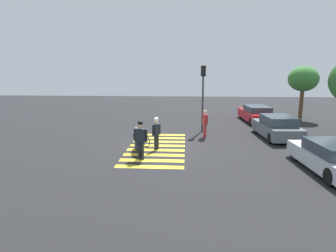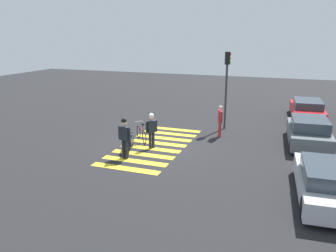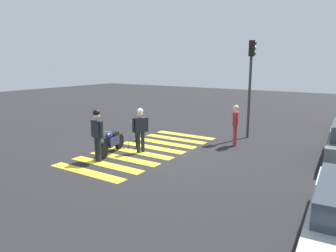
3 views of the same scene
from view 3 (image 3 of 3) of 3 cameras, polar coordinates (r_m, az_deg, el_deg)
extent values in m
plane|color=#232326|center=(12.88, -4.00, -4.29)|extent=(60.00, 60.00, 0.00)
cylinder|color=black|center=(11.89, -11.57, -4.33)|extent=(0.62, 0.31, 0.60)
cylinder|color=black|center=(13.13, -8.72, -2.74)|extent=(0.62, 0.31, 0.60)
cube|color=#1E234C|center=(12.50, -10.00, -2.64)|extent=(0.85, 0.51, 0.36)
ellipsoid|color=#1E234C|center=(12.24, -10.51, -1.66)|extent=(0.53, 0.37, 0.24)
cube|color=black|center=(12.62, -9.65, -1.38)|extent=(0.49, 0.36, 0.12)
cylinder|color=#A5A5AD|center=(11.79, -11.53, -0.95)|extent=(0.22, 0.60, 0.04)
torus|color=black|center=(14.30, -5.81, -1.37)|extent=(0.54, 0.46, 0.67)
torus|color=black|center=(13.23, -5.71, -2.41)|extent=(0.54, 0.46, 0.67)
cylinder|color=maroon|center=(13.70, -5.78, -0.73)|extent=(0.68, 0.58, 0.04)
cylinder|color=maroon|center=(13.35, -5.77, -0.31)|extent=(0.05, 0.05, 0.34)
cube|color=black|center=(13.31, -5.78, 0.45)|extent=(0.22, 0.21, 0.06)
cylinder|color=#99999E|center=(14.07, -5.85, 0.91)|extent=(0.32, 0.37, 0.03)
cylinder|color=#1E232D|center=(12.51, -4.52, -2.86)|extent=(0.14, 0.14, 0.81)
cylinder|color=#1E232D|center=(12.46, -5.31, -2.94)|extent=(0.14, 0.14, 0.81)
cube|color=#1E232D|center=(12.33, -4.97, 0.20)|extent=(0.50, 0.42, 0.57)
sphere|color=beige|center=(12.26, -5.00, 2.19)|extent=(0.22, 0.22, 0.22)
cylinder|color=#1E232D|center=(12.43, -3.73, 0.30)|extent=(0.09, 0.09, 0.54)
cylinder|color=#1E232D|center=(12.25, -6.23, 0.09)|extent=(0.09, 0.09, 0.54)
sphere|color=white|center=(12.24, -5.01, 2.65)|extent=(0.23, 0.23, 0.23)
cylinder|color=#1E232D|center=(11.52, -12.21, -4.20)|extent=(0.14, 0.14, 0.87)
cylinder|color=#1E232D|center=(11.67, -12.64, -4.01)|extent=(0.14, 0.14, 0.87)
cube|color=#1E232D|center=(11.42, -12.59, -0.52)|extent=(0.33, 0.54, 0.61)
sphere|color=beige|center=(11.34, -12.69, 1.77)|extent=(0.23, 0.23, 0.23)
cylinder|color=#1E232D|center=(11.16, -11.83, -0.76)|extent=(0.09, 0.09, 0.58)
cylinder|color=#1E232D|center=(11.68, -13.31, -0.29)|extent=(0.09, 0.09, 0.58)
sphere|color=black|center=(11.32, -12.71, 2.31)|extent=(0.25, 0.25, 0.25)
cylinder|color=#B22D33|center=(13.59, 11.86, -1.83)|extent=(0.14, 0.14, 0.85)
cylinder|color=#B22D33|center=(13.76, 11.93, -1.67)|extent=(0.14, 0.14, 0.85)
cube|color=#B22D33|center=(13.53, 12.02, 1.26)|extent=(0.53, 0.33, 0.60)
sphere|color=beige|center=(13.46, 12.10, 3.18)|extent=(0.23, 0.23, 0.23)
cylinder|color=#B22D33|center=(13.24, 11.91, 1.05)|extent=(0.09, 0.09, 0.57)
cylinder|color=#B22D33|center=(13.82, 12.12, 1.47)|extent=(0.09, 0.09, 0.57)
cube|color=yellow|center=(15.43, 3.07, -1.64)|extent=(0.45, 3.05, 0.01)
cube|color=yellow|center=(14.68, 1.30, -2.30)|extent=(0.45, 3.05, 0.01)
cube|color=yellow|center=(13.95, -0.66, -3.03)|extent=(0.45, 3.05, 0.01)
cube|color=yellow|center=(13.23, -2.83, -3.84)|extent=(0.45, 3.05, 0.01)
cube|color=yellow|center=(12.54, -5.25, -4.73)|extent=(0.45, 3.05, 0.01)
cube|color=yellow|center=(11.88, -7.95, -5.71)|extent=(0.45, 3.05, 0.01)
cube|color=yellow|center=(11.25, -10.98, -6.79)|extent=(0.45, 3.05, 0.01)
cube|color=yellow|center=(10.66, -14.36, -7.98)|extent=(0.45, 3.05, 0.01)
cylinder|color=black|center=(14.43, 27.32, -2.56)|extent=(0.64, 0.26, 0.63)
cylinder|color=black|center=(11.68, 26.70, -5.56)|extent=(0.64, 0.26, 0.63)
cylinder|color=black|center=(8.70, 25.73, -10.92)|extent=(0.69, 0.26, 0.68)
cube|color=#F2EDCC|center=(9.23, 27.39, -8.09)|extent=(0.09, 0.20, 0.12)
cylinder|color=#38383D|center=(15.11, 14.33, 4.89)|extent=(0.12, 0.12, 3.72)
cube|color=black|center=(15.04, 14.75, 13.29)|extent=(0.32, 0.32, 0.70)
sphere|color=red|center=(15.07, 15.30, 14.13)|extent=(0.16, 0.16, 0.16)
sphere|color=orange|center=(15.06, 15.25, 13.26)|extent=(0.16, 0.16, 0.16)
sphere|color=green|center=(15.05, 15.21, 12.39)|extent=(0.16, 0.16, 0.16)
camera|label=1|loc=(8.01, -99.59, 3.54)|focal=31.09mm
camera|label=2|loc=(5.51, -134.15, 12.70)|focal=36.38mm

